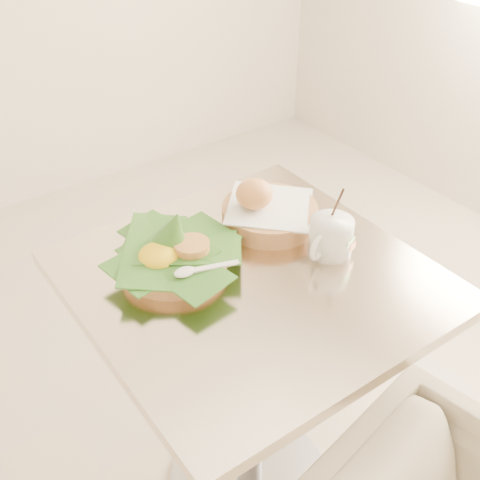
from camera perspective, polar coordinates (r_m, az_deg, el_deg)
cafe_table at (r=1.42m, az=1.05°, el=-10.35°), size 0.70×0.70×0.75m
rice_basket at (r=1.27m, az=-6.40°, el=-1.14°), size 0.29×0.29×0.14m
bread_basket at (r=1.41m, az=2.59°, el=2.79°), size 0.27×0.27×0.12m
coffee_mug at (r=1.32m, az=8.56°, el=0.35°), size 0.13×0.10×0.16m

